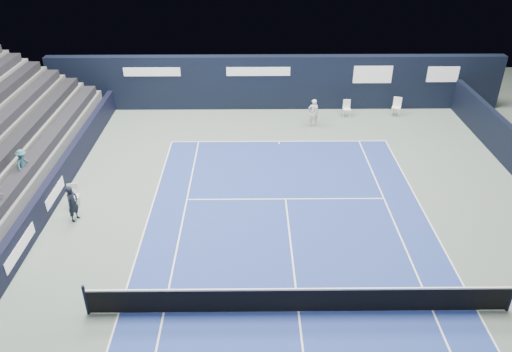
{
  "coord_description": "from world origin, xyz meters",
  "views": [
    {
      "loc": [
        -1.42,
        -11.12,
        11.2
      ],
      "look_at": [
        -1.24,
        6.09,
        1.3
      ],
      "focal_mm": 35.0,
      "sensor_mm": 36.0,
      "label": 1
    }
  ],
  "objects_px": {
    "tennis_player": "(313,113)",
    "folding_chair_back_a": "(347,105)",
    "tennis_net": "(299,299)",
    "folding_chair_back_b": "(397,105)",
    "line_judge_chair": "(73,193)"
  },
  "relations": [
    {
      "from": "folding_chair_back_a",
      "to": "tennis_player",
      "type": "xyz_separation_m",
      "value": [
        -2.06,
        -1.4,
        0.14
      ]
    },
    {
      "from": "tennis_net",
      "to": "tennis_player",
      "type": "relative_size",
      "value": 8.45
    },
    {
      "from": "folding_chair_back_b",
      "to": "line_judge_chair",
      "type": "height_order",
      "value": "folding_chair_back_b"
    },
    {
      "from": "line_judge_chair",
      "to": "tennis_net",
      "type": "bearing_deg",
      "value": -46.4
    },
    {
      "from": "tennis_player",
      "to": "line_judge_chair",
      "type": "bearing_deg",
      "value": -143.83
    },
    {
      "from": "folding_chair_back_b",
      "to": "line_judge_chair",
      "type": "distance_m",
      "value": 18.03
    },
    {
      "from": "line_judge_chair",
      "to": "tennis_player",
      "type": "height_order",
      "value": "tennis_player"
    },
    {
      "from": "folding_chair_back_a",
      "to": "tennis_player",
      "type": "relative_size",
      "value": 0.62
    },
    {
      "from": "folding_chair_back_b",
      "to": "folding_chair_back_a",
      "type": "bearing_deg",
      "value": -156.75
    },
    {
      "from": "tennis_net",
      "to": "folding_chair_back_b",
      "type": "bearing_deg",
      "value": 65.85
    },
    {
      "from": "folding_chair_back_b",
      "to": "tennis_player",
      "type": "height_order",
      "value": "tennis_player"
    },
    {
      "from": "folding_chair_back_a",
      "to": "tennis_net",
      "type": "relative_size",
      "value": 0.07
    },
    {
      "from": "folding_chair_back_b",
      "to": "line_judge_chair",
      "type": "bearing_deg",
      "value": -127.09
    },
    {
      "from": "folding_chair_back_a",
      "to": "folding_chair_back_b",
      "type": "xyz_separation_m",
      "value": [
        2.86,
        0.05,
        -0.03
      ]
    },
    {
      "from": "tennis_player",
      "to": "folding_chair_back_a",
      "type": "bearing_deg",
      "value": 34.21
    }
  ]
}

